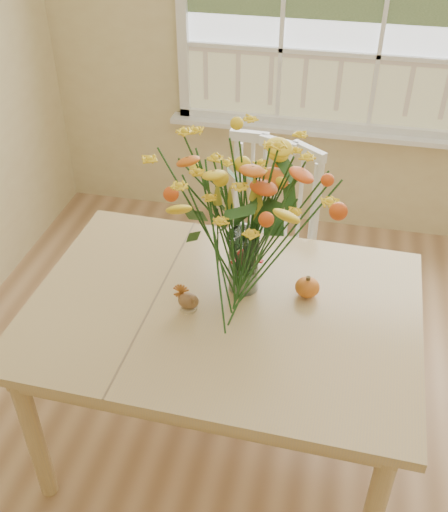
# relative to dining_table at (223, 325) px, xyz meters

# --- Properties ---
(wall_back) EXTENTS (4.00, 0.02, 2.70)m
(wall_back) POSITION_rel_dining_table_xyz_m (0.49, 1.86, 0.67)
(wall_back) COLOR beige
(wall_back) RESTS_ON floor
(dining_table) EXTENTS (1.47, 1.06, 0.77)m
(dining_table) POSITION_rel_dining_table_xyz_m (0.00, 0.00, 0.00)
(dining_table) COLOR tan
(dining_table) RESTS_ON floor
(windsor_chair) EXTENTS (0.60, 0.59, 1.03)m
(windsor_chair) POSITION_rel_dining_table_xyz_m (0.04, 0.76, -0.10)
(windsor_chair) COLOR white
(windsor_chair) RESTS_ON floor
(flower_vase) EXTENTS (0.53, 0.53, 0.63)m
(flower_vase) POSITION_rel_dining_table_xyz_m (0.05, 0.13, 0.47)
(flower_vase) COLOR white
(flower_vase) RESTS_ON dining_table
(pumpkin) EXTENTS (0.09, 0.09, 0.07)m
(pumpkin) POSITION_rel_dining_table_xyz_m (0.30, 0.13, 0.13)
(pumpkin) COLOR #D16418
(pumpkin) RESTS_ON dining_table
(turkey_figurine) EXTENTS (0.08, 0.06, 0.10)m
(turkey_figurine) POSITION_rel_dining_table_xyz_m (-0.12, -0.04, 0.13)
(turkey_figurine) COLOR #CCB78C
(turkey_figurine) RESTS_ON dining_table
(dark_gourd) EXTENTS (0.13, 0.09, 0.08)m
(dark_gourd) POSITION_rel_dining_table_xyz_m (0.01, 0.26, 0.13)
(dark_gourd) COLOR #38160F
(dark_gourd) RESTS_ON dining_table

